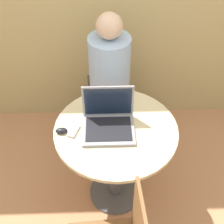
{
  "coord_description": "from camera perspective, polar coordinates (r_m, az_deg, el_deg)",
  "views": [
    {
      "loc": [
        -0.07,
        -1.36,
        2.19
      ],
      "look_at": [
        -0.02,
        0.05,
        0.84
      ],
      "focal_mm": 50.0,
      "sensor_mm": 36.0,
      "label": 1
    }
  ],
  "objects": [
    {
      "name": "cell_phone",
      "position": [
        1.98,
        -7.02,
        -3.43
      ],
      "size": [
        0.08,
        0.12,
        0.02
      ],
      "color": "silver",
      "rests_on": "round_table"
    },
    {
      "name": "laptop",
      "position": [
        1.97,
        -0.67,
        -1.59
      ],
      "size": [
        0.33,
        0.27,
        0.26
      ],
      "color": "gray",
      "rests_on": "round_table"
    },
    {
      "name": "person_seated",
      "position": [
        2.65,
        -0.61,
        4.37
      ],
      "size": [
        0.37,
        0.52,
        1.22
      ],
      "color": "#4C4742",
      "rests_on": "ground_plane"
    },
    {
      "name": "round_table",
      "position": [
        2.13,
        0.68,
        -6.5
      ],
      "size": [
        0.8,
        0.8,
        0.74
      ],
      "color": "#4C4C51",
      "rests_on": "ground_plane"
    },
    {
      "name": "computer_mouse",
      "position": [
        1.98,
        -9.21,
        -3.4
      ],
      "size": [
        0.08,
        0.04,
        0.03
      ],
      "color": "black",
      "rests_on": "round_table"
    },
    {
      "name": "ground_plane",
      "position": [
        2.58,
        0.58,
        -14.4
      ],
      "size": [
        12.0,
        12.0,
        0.0
      ],
      "primitive_type": "plane",
      "color": "tan"
    }
  ]
}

